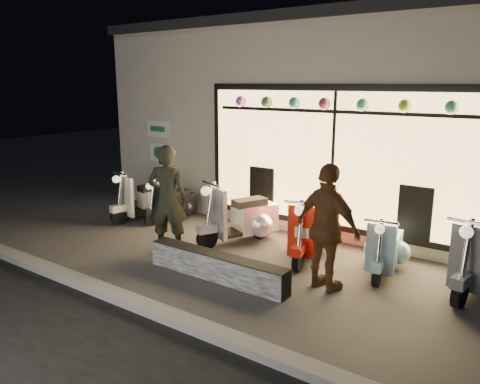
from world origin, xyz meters
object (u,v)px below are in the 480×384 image
Objects in this scene: scooter_red at (311,231)px; man at (168,199)px; scooter_silver at (247,217)px; graffiti_barrier at (217,266)px; woman at (328,228)px.

man is at bearing -161.16° from scooter_red.
scooter_silver reaches higher than scooter_red.
graffiti_barrier is 1.68m from man.
man is 2.92m from woman.
scooter_red is at bearing 68.10° from graffiti_barrier.
graffiti_barrier is 1.32× the size of woman.
scooter_red reaches higher than graffiti_barrier.
man reaches higher than scooter_silver.
woman is (2.91, 0.16, -0.03)m from man.
scooter_red is (1.32, 0.03, -0.03)m from scooter_silver.
man is at bearing -99.38° from scooter_silver.
scooter_red is at bearing -39.11° from woman.
scooter_red is 2.52m from man.
man is (-2.12, -1.26, 0.51)m from scooter_red.
woman reaches higher than graffiti_barrier.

